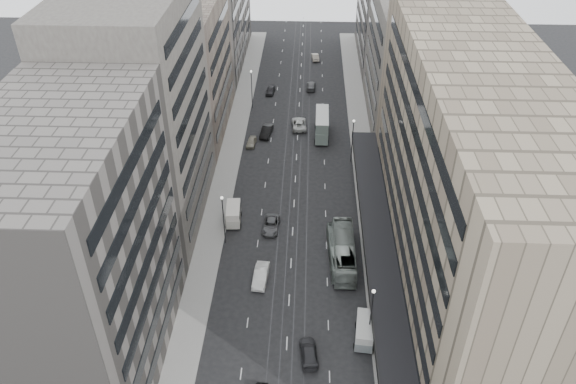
# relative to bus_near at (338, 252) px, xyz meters

# --- Properties ---
(ground) EXTENTS (220.00, 220.00, 0.00)m
(ground) POSITION_rel_bus_near_xyz_m (-6.53, -8.96, -1.49)
(ground) COLOR black
(ground) RESTS_ON ground
(sidewalk_right) EXTENTS (4.00, 125.00, 0.15)m
(sidewalk_right) POSITION_rel_bus_near_xyz_m (5.47, 28.54, -1.41)
(sidewalk_right) COLOR gray
(sidewalk_right) RESTS_ON ground
(sidewalk_left) EXTENTS (4.00, 125.00, 0.15)m
(sidewalk_left) POSITION_rel_bus_near_xyz_m (-18.53, 28.54, -1.41)
(sidewalk_left) COLOR gray
(sidewalk_left) RESTS_ON ground
(department_store) EXTENTS (19.20, 60.00, 30.00)m
(department_store) POSITION_rel_bus_near_xyz_m (14.92, -0.96, 13.46)
(department_store) COLOR gray
(department_store) RESTS_ON ground
(building_right_mid) EXTENTS (15.00, 28.00, 24.00)m
(building_right_mid) POSITION_rel_bus_near_xyz_m (14.97, 43.04, 10.51)
(building_right_mid) COLOR #4B4641
(building_right_mid) RESTS_ON ground
(building_right_far) EXTENTS (15.00, 32.00, 28.00)m
(building_right_far) POSITION_rel_bus_near_xyz_m (14.97, 73.04, 12.51)
(building_right_far) COLOR #635E59
(building_right_far) RESTS_ON ground
(building_left_a) EXTENTS (15.00, 28.00, 30.00)m
(building_left_a) POSITION_rel_bus_near_xyz_m (-28.03, -16.96, 13.51)
(building_left_a) COLOR #635E59
(building_left_a) RESTS_ON ground
(building_left_b) EXTENTS (15.00, 26.00, 34.00)m
(building_left_b) POSITION_rel_bus_near_xyz_m (-28.03, 10.04, 15.51)
(building_left_b) COLOR #4B4641
(building_left_b) RESTS_ON ground
(building_left_c) EXTENTS (15.00, 28.00, 25.00)m
(building_left_c) POSITION_rel_bus_near_xyz_m (-28.03, 37.04, 11.01)
(building_left_c) COLOR #75695B
(building_left_c) RESTS_ON ground
(building_left_d) EXTENTS (15.00, 38.00, 28.00)m
(building_left_d) POSITION_rel_bus_near_xyz_m (-28.03, 70.04, 12.51)
(building_left_d) COLOR #635E59
(building_left_d) RESTS_ON ground
(lamp_right_near) EXTENTS (0.44, 0.44, 8.32)m
(lamp_right_near) POSITION_rel_bus_near_xyz_m (3.17, -13.96, 3.72)
(lamp_right_near) COLOR #262628
(lamp_right_near) RESTS_ON ground
(lamp_right_far) EXTENTS (0.44, 0.44, 8.32)m
(lamp_right_far) POSITION_rel_bus_near_xyz_m (3.17, 26.04, 3.72)
(lamp_right_far) COLOR #262628
(lamp_right_far) RESTS_ON ground
(lamp_left_near) EXTENTS (0.44, 0.44, 8.32)m
(lamp_left_near) POSITION_rel_bus_near_xyz_m (-16.23, 3.04, 3.72)
(lamp_left_near) COLOR #262628
(lamp_left_near) RESTS_ON ground
(lamp_left_far) EXTENTS (0.44, 0.44, 8.32)m
(lamp_left_far) POSITION_rel_bus_near_xyz_m (-16.23, 46.04, 3.72)
(lamp_left_far) COLOR #262628
(lamp_left_far) RESTS_ON ground
(bus_near) EXTENTS (3.07, 10.79, 2.97)m
(bus_near) POSITION_rel_bus_near_xyz_m (0.00, 0.00, 0.00)
(bus_near) COLOR gray
(bus_near) RESTS_ON ground
(bus_far) EXTENTS (2.90, 12.33, 3.43)m
(bus_far) POSITION_rel_bus_near_xyz_m (0.77, -0.09, 0.23)
(bus_far) COLOR gray
(bus_far) RESTS_ON ground
(double_decker) EXTENTS (2.74, 8.58, 4.67)m
(double_decker) POSITION_rel_bus_near_xyz_m (-1.97, 34.81, 1.03)
(double_decker) COLOR slate
(double_decker) RESTS_ON ground
(vw_microbus) EXTENTS (2.71, 5.14, 2.66)m
(vw_microbus) POSITION_rel_bus_near_xyz_m (2.67, -13.86, -0.00)
(vw_microbus) COLOR slate
(vw_microbus) RESTS_ON ground
(panel_van) EXTENTS (2.52, 4.69, 2.87)m
(panel_van) POSITION_rel_bus_near_xyz_m (-15.58, 7.96, 0.09)
(panel_van) COLOR beige
(panel_van) RESTS_ON ground
(sedan_1) EXTENTS (2.15, 5.19, 1.67)m
(sedan_1) POSITION_rel_bus_near_xyz_m (-10.46, -4.42, -0.65)
(sedan_1) COLOR silver
(sedan_1) RESTS_ON ground
(sedan_2) EXTENTS (2.56, 5.15, 1.40)m
(sedan_2) POSITION_rel_bus_near_xyz_m (-9.81, 6.52, -0.78)
(sedan_2) COLOR #545457
(sedan_2) RESTS_ON ground
(sedan_3) EXTENTS (2.53, 5.05, 1.41)m
(sedan_3) POSITION_rel_bus_near_xyz_m (-3.90, -16.75, -0.78)
(sedan_3) COLOR #28282B
(sedan_3) RESTS_ON ground
(sedan_4) EXTENTS (1.89, 4.01, 1.32)m
(sedan_4) POSITION_rel_bus_near_xyz_m (-15.03, 30.99, -0.82)
(sedan_4) COLOR #9C9681
(sedan_4) RESTS_ON ground
(sedan_5) EXTENTS (2.47, 5.32, 1.69)m
(sedan_5) POSITION_rel_bus_near_xyz_m (-12.48, 34.79, -0.64)
(sedan_5) COLOR black
(sedan_5) RESTS_ON ground
(sedan_6) EXTENTS (3.12, 6.00, 1.61)m
(sedan_6) POSITION_rel_bus_near_xyz_m (-6.34, 38.14, -0.68)
(sedan_6) COLOR beige
(sedan_6) RESTS_ON ground
(sedan_7) EXTENTS (2.11, 4.87, 1.40)m
(sedan_7) POSITION_rel_bus_near_xyz_m (-4.10, 55.91, -0.79)
(sedan_7) COLOR #535355
(sedan_7) RESTS_ON ground
(sedan_8) EXTENTS (2.18, 4.41, 1.45)m
(sedan_8) POSITION_rel_bus_near_xyz_m (-12.91, 53.18, -0.76)
(sedan_8) COLOR #242426
(sedan_8) RESTS_ON ground
(sedan_9) EXTENTS (2.01, 4.59, 1.47)m
(sedan_9) POSITION_rel_bus_near_xyz_m (-3.19, 72.52, -0.75)
(sedan_9) COLOR #B4A895
(sedan_9) RESTS_ON ground
(pedestrian) EXTENTS (0.83, 0.78, 1.91)m
(pedestrian) POSITION_rel_bus_near_xyz_m (5.78, -16.88, -0.38)
(pedestrian) COLOR black
(pedestrian) RESTS_ON sidewalk_right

